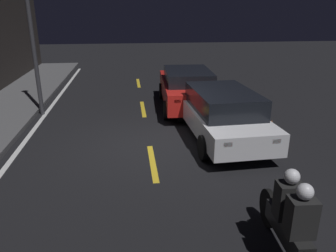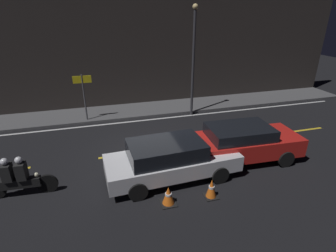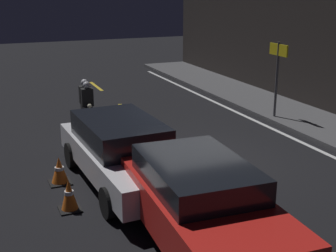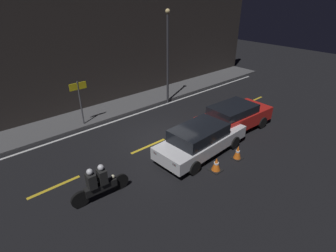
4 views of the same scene
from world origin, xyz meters
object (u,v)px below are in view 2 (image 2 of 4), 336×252
Objects in this scene: sedan_white at (171,159)px; taxi_red at (242,142)px; motorcycle at (17,178)px; street_lamp at (193,57)px; traffic_cone_near at (168,196)px; shop_sign at (83,88)px; traffic_cone_mid at (211,189)px.

taxi_red is at bearing 5.24° from sedan_white.
motorcycle is 0.38× the size of street_lamp.
traffic_cone_near is 0.11× the size of street_lamp.
motorcycle is at bearing -146.03° from street_lamp.
traffic_cone_near is at bearing -150.76° from taxi_red.
sedan_white is 6.75m from shop_sign.
traffic_cone_mid is (0.94, -1.38, -0.43)m from sedan_white.
traffic_cone_near is 7.88m from shop_sign.
traffic_cone_near is (4.42, -1.67, -0.36)m from motorcycle.
sedan_white reaches higher than traffic_cone_near.
taxi_red is 0.77× the size of street_lamp.
street_lamp reaches higher than sedan_white.
motorcycle is (-4.88, 0.34, -0.09)m from sedan_white.
shop_sign is at bearing 175.26° from street_lamp.
street_lamp reaches higher than taxi_red.
street_lamp is (5.69, -0.47, 1.39)m from shop_sign.
shop_sign is at bearing 116.93° from traffic_cone_mid.
taxi_red reaches higher than traffic_cone_near.
motorcycle is at bearing 173.45° from sedan_white.
shop_sign reaches higher than sedan_white.
street_lamp is at bearing 37.60° from motorcycle.
motorcycle is 6.08m from traffic_cone_mid.
sedan_white is at bearing 124.09° from traffic_cone_mid.
sedan_white is 4.89m from motorcycle.
motorcycle is at bearing 163.46° from traffic_cone_mid.
taxi_red reaches higher than sedan_white.
shop_sign is (-3.77, 7.41, 1.53)m from traffic_cone_mid.
shop_sign is (-5.85, 5.62, 1.07)m from taxi_red.
traffic_cone_mid is at bearing -2.43° from traffic_cone_near.
motorcycle is (-7.90, -0.07, -0.12)m from taxi_red.
shop_sign reaches higher than traffic_cone_mid.
street_lamp is (2.86, 5.56, 2.49)m from sedan_white.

